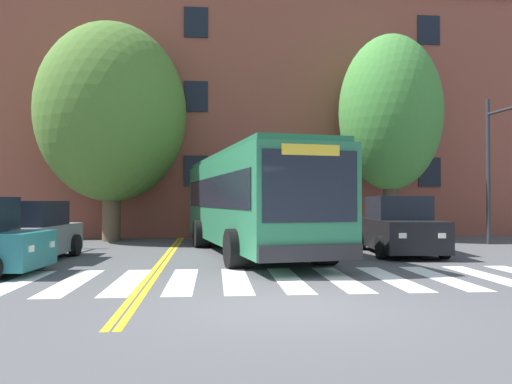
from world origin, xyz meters
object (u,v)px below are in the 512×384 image
at_px(car_grey_near_lane, 24,234).
at_px(car_white_behind_bus, 229,218).
at_px(city_bus, 250,200).
at_px(street_tree_curbside_small, 112,113).
at_px(street_tree_curbside_large, 390,113).
at_px(car_black_far_lane, 399,228).
at_px(traffic_light_near_corner, 512,145).

xyz_separation_m(car_grey_near_lane, car_white_behind_bus, (6.05, 10.11, 0.07)).
bearing_deg(city_bus, street_tree_curbside_small, 134.76).
bearing_deg(street_tree_curbside_small, street_tree_curbside_large, -1.97).
height_order(city_bus, car_white_behind_bus, city_bus).
distance_m(car_grey_near_lane, car_black_far_lane, 11.12).
height_order(car_white_behind_bus, street_tree_curbside_large, street_tree_curbside_large).
height_order(car_grey_near_lane, car_white_behind_bus, car_white_behind_bus).
bearing_deg(traffic_light_near_corner, car_white_behind_bus, 143.57).
relative_size(traffic_light_near_corner, street_tree_curbside_large, 0.64).
distance_m(traffic_light_near_corner, street_tree_curbside_large, 5.26).
distance_m(car_black_far_lane, street_tree_curbside_large, 7.46).
bearing_deg(city_bus, car_grey_near_lane, -165.85).
xyz_separation_m(car_grey_near_lane, traffic_light_near_corner, (16.01, 2.76, 2.94)).
relative_size(car_black_far_lane, street_tree_curbside_small, 0.50).
bearing_deg(street_tree_curbside_large, traffic_light_near_corner, -50.89).
bearing_deg(street_tree_curbside_large, car_grey_near_lane, -152.87).
bearing_deg(city_bus, car_black_far_lane, -6.71).
bearing_deg(street_tree_curbside_small, traffic_light_near_corner, -15.82).
height_order(traffic_light_near_corner, street_tree_curbside_large, street_tree_curbside_large).
bearing_deg(traffic_light_near_corner, car_grey_near_lane, -170.21).
distance_m(city_bus, street_tree_curbside_small, 8.44).
distance_m(city_bus, traffic_light_near_corner, 9.90).
distance_m(traffic_light_near_corner, street_tree_curbside_small, 15.67).
relative_size(car_white_behind_bus, traffic_light_near_corner, 0.78).
bearing_deg(city_bus, traffic_light_near_corner, 6.84).
distance_m(street_tree_curbside_large, street_tree_curbside_small, 11.88).
bearing_deg(street_tree_curbside_small, car_white_behind_bus, 31.64).
distance_m(city_bus, street_tree_curbside_large, 9.03).
distance_m(car_grey_near_lane, street_tree_curbside_small, 8.45).
distance_m(car_black_far_lane, street_tree_curbside_small, 12.54).
xyz_separation_m(car_white_behind_bus, street_tree_curbside_large, (6.84, -3.51, 4.64)).
bearing_deg(street_tree_curbside_large, street_tree_curbside_small, 178.03).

